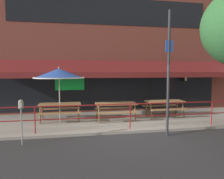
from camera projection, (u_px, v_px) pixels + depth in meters
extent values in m
plane|color=#2D2D30|center=(132.00, 133.00, 8.03)|extent=(120.00, 120.00, 0.00)
cube|color=#9E998E|center=(120.00, 120.00, 9.98)|extent=(15.00, 4.00, 0.10)
cube|color=brown|center=(111.00, 44.00, 11.87)|extent=(15.00, 0.50, 7.53)
cube|color=black|center=(112.00, 11.00, 11.47)|extent=(10.50, 0.02, 1.40)
cube|color=black|center=(112.00, 88.00, 11.82)|extent=(12.00, 0.02, 2.30)
cube|color=#19D84C|center=(70.00, 83.00, 11.36)|extent=(1.50, 0.02, 0.70)
cube|color=maroon|center=(114.00, 67.00, 11.19)|extent=(13.80, 0.92, 0.70)
cube|color=maroon|center=(116.00, 75.00, 10.73)|extent=(13.80, 0.08, 0.28)
cube|color=black|center=(184.00, 76.00, 12.39)|extent=(0.04, 0.28, 0.04)
cube|color=black|center=(185.00, 79.00, 12.27)|extent=(0.18, 0.18, 0.28)
cube|color=beige|center=(185.00, 79.00, 12.27)|extent=(0.13, 0.19, 0.20)
cylinder|color=maroon|center=(35.00, 120.00, 7.64)|extent=(0.04, 0.04, 0.95)
cylinder|color=maroon|center=(130.00, 116.00, 8.27)|extent=(0.04, 0.04, 0.95)
cylinder|color=maroon|center=(212.00, 113.00, 8.90)|extent=(0.04, 0.04, 0.95)
cube|color=maroon|center=(130.00, 104.00, 8.23)|extent=(13.80, 0.04, 0.04)
cube|color=maroon|center=(130.00, 116.00, 8.27)|extent=(13.80, 0.03, 0.03)
cube|color=#997047|center=(60.00, 104.00, 9.59)|extent=(1.80, 0.80, 0.05)
cube|color=#997047|center=(59.00, 113.00, 9.05)|extent=(1.80, 0.26, 0.04)
cube|color=#997047|center=(61.00, 109.00, 10.19)|extent=(1.80, 0.26, 0.04)
cylinder|color=brown|center=(79.00, 113.00, 9.46)|extent=(0.07, 0.30, 0.73)
cylinder|color=brown|center=(78.00, 111.00, 10.08)|extent=(0.07, 0.30, 0.73)
cylinder|color=brown|center=(40.00, 114.00, 9.17)|extent=(0.07, 0.30, 0.73)
cylinder|color=brown|center=(42.00, 112.00, 9.79)|extent=(0.07, 0.30, 0.73)
cube|color=#997047|center=(116.00, 104.00, 9.75)|extent=(1.80, 0.80, 0.05)
cube|color=#997047|center=(119.00, 113.00, 9.20)|extent=(1.80, 0.26, 0.04)
cube|color=#997047|center=(113.00, 108.00, 10.34)|extent=(1.80, 0.26, 0.04)
cylinder|color=brown|center=(135.00, 112.00, 9.61)|extent=(0.07, 0.30, 0.73)
cylinder|color=brown|center=(131.00, 110.00, 10.24)|extent=(0.07, 0.30, 0.73)
cylinder|color=brown|center=(99.00, 114.00, 9.32)|extent=(0.07, 0.30, 0.73)
cylinder|color=brown|center=(97.00, 111.00, 9.94)|extent=(0.07, 0.30, 0.73)
cube|color=#997047|center=(165.00, 101.00, 10.48)|extent=(1.80, 0.80, 0.05)
cube|color=#997047|center=(170.00, 110.00, 9.94)|extent=(1.80, 0.26, 0.04)
cube|color=#997047|center=(160.00, 106.00, 11.07)|extent=(1.80, 0.26, 0.04)
cylinder|color=brown|center=(183.00, 110.00, 10.35)|extent=(0.07, 0.30, 0.73)
cylinder|color=brown|center=(177.00, 107.00, 10.97)|extent=(0.07, 0.30, 0.73)
cylinder|color=brown|center=(151.00, 111.00, 10.05)|extent=(0.07, 0.30, 0.73)
cylinder|color=brown|center=(146.00, 108.00, 10.68)|extent=(0.07, 0.30, 0.73)
cylinder|color=#B7B2A8|center=(60.00, 95.00, 9.36)|extent=(0.04, 0.04, 2.30)
cone|color=#2D56B7|center=(59.00, 73.00, 9.28)|extent=(2.10, 2.10, 0.41)
cylinder|color=white|center=(59.00, 78.00, 9.29)|extent=(2.14, 2.14, 0.05)
sphere|color=#B7B2A8|center=(59.00, 68.00, 9.26)|extent=(0.07, 0.07, 0.07)
cylinder|color=gray|center=(22.00, 127.00, 6.76)|extent=(0.04, 0.04, 1.15)
cylinder|color=gray|center=(21.00, 105.00, 6.70)|extent=(0.15, 0.15, 0.20)
sphere|color=gray|center=(21.00, 102.00, 6.69)|extent=(0.14, 0.14, 0.14)
cube|color=silver|center=(20.00, 105.00, 6.62)|extent=(0.08, 0.01, 0.13)
cylinder|color=#2D2D33|center=(168.00, 74.00, 7.61)|extent=(0.09, 0.09, 4.37)
cube|color=blue|center=(169.00, 46.00, 7.51)|extent=(0.28, 0.02, 0.40)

